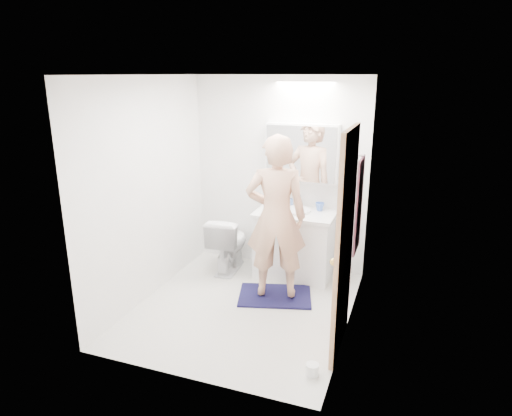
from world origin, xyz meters
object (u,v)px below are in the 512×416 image
at_px(soap_bottle_a, 279,197).
at_px(toilet, 229,243).
at_px(soap_bottle_b, 289,201).
at_px(vanity_cabinet, 294,246).
at_px(toothbrush_cup, 320,207).
at_px(toilet_paper_roll, 312,370).
at_px(person, 276,217).
at_px(medicine_cabinet, 302,153).

bearing_deg(soap_bottle_a, toilet, -155.48).
bearing_deg(soap_bottle_b, vanity_cabinet, -54.28).
bearing_deg(toothbrush_cup, soap_bottle_b, 177.08).
bearing_deg(toilet_paper_roll, person, 120.42).
bearing_deg(soap_bottle_b, medicine_cabinet, 12.22).
bearing_deg(person, toilet, -48.71).
bearing_deg(vanity_cabinet, person, -94.16).
relative_size(toilet, soap_bottle_b, 4.39).
xyz_separation_m(toilet, soap_bottle_a, (0.58, 0.27, 0.59)).
relative_size(person, toothbrush_cup, 16.61).
distance_m(toilet, person, 1.10).
height_order(person, soap_bottle_b, person).
distance_m(person, soap_bottle_b, 0.81).
bearing_deg(toilet, vanity_cabinet, -176.01).
distance_m(toilet, soap_bottle_a, 0.87).
bearing_deg(soap_bottle_b, toilet, -157.04).
distance_m(vanity_cabinet, person, 0.84).
xyz_separation_m(medicine_cabinet, toilet_paper_roll, (0.65, -2.03, -1.45)).
height_order(vanity_cabinet, person, person).
distance_m(soap_bottle_b, toothbrush_cup, 0.39).
bearing_deg(soap_bottle_a, medicine_cabinet, 13.30).
height_order(soap_bottle_a, soap_bottle_b, soap_bottle_a).
xyz_separation_m(medicine_cabinet, toothbrush_cup, (0.25, -0.05, -0.63)).
bearing_deg(soap_bottle_a, soap_bottle_b, 14.57).
xyz_separation_m(medicine_cabinet, toilet, (-0.83, -0.33, -1.14)).
relative_size(soap_bottle_b, toothbrush_cup, 1.52).
height_order(medicine_cabinet, person, medicine_cabinet).
height_order(vanity_cabinet, soap_bottle_a, soap_bottle_a).
height_order(toothbrush_cup, toilet_paper_roll, toothbrush_cup).
distance_m(medicine_cabinet, toilet_paper_roll, 2.58).
bearing_deg(soap_bottle_b, soap_bottle_a, -165.43).
relative_size(medicine_cabinet, toilet, 1.23).
height_order(vanity_cabinet, toilet_paper_roll, vanity_cabinet).
bearing_deg(toilet, medicine_cabinet, -162.67).
bearing_deg(soap_bottle_a, vanity_cabinet, -31.49).
relative_size(soap_bottle_a, soap_bottle_b, 1.54).
distance_m(soap_bottle_a, toilet_paper_roll, 2.35).
height_order(soap_bottle_b, toilet_paper_roll, soap_bottle_b).
bearing_deg(toilet_paper_roll, toilet, 130.96).
bearing_deg(toothbrush_cup, toilet, -165.82).
height_order(medicine_cabinet, soap_bottle_a, medicine_cabinet).
relative_size(medicine_cabinet, soap_bottle_b, 5.40).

